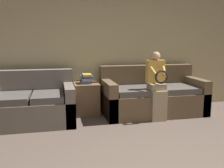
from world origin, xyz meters
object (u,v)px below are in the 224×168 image
(side_shelf, at_px, (87,98))
(book_stack, at_px, (86,79))
(couch_side, at_px, (32,105))
(child_left_seated, at_px, (157,83))
(couch_main, at_px, (152,97))

(side_shelf, bearing_deg, book_stack, -26.85)
(couch_side, bearing_deg, child_left_seated, -7.80)
(couch_side, xyz_separation_m, side_shelf, (0.97, 0.34, -0.01))
(couch_main, distance_m, book_stack, 1.31)
(couch_side, relative_size, side_shelf, 2.36)
(child_left_seated, bearing_deg, couch_main, 79.72)
(side_shelf, height_order, book_stack, book_stack)
(couch_main, height_order, side_shelf, couch_main)
(couch_side, distance_m, child_left_seated, 2.18)
(couch_main, bearing_deg, child_left_seated, -100.28)
(child_left_seated, relative_size, book_stack, 4.17)
(side_shelf, distance_m, book_stack, 0.38)
(couch_side, height_order, side_shelf, couch_side)
(couch_main, height_order, book_stack, couch_main)
(couch_main, xyz_separation_m, couch_side, (-2.21, -0.10, -0.01))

